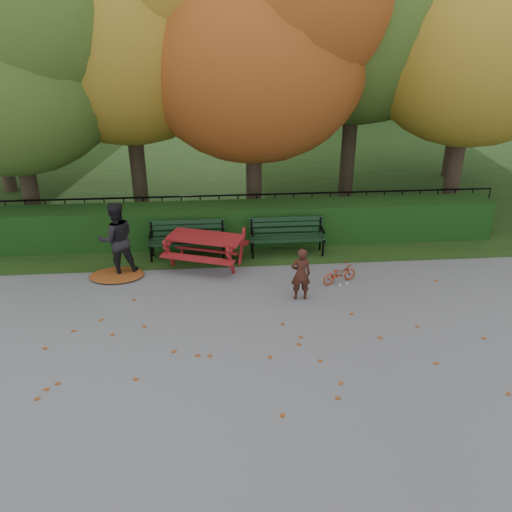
{
  "coord_description": "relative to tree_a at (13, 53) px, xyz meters",
  "views": [
    {
      "loc": [
        -0.57,
        -7.38,
        5.14
      ],
      "look_at": [
        0.16,
        1.44,
        1.0
      ],
      "focal_mm": 35.0,
      "sensor_mm": 36.0,
      "label": 1
    }
  ],
  "objects": [
    {
      "name": "leaf_scatter",
      "position": [
        5.19,
        -5.28,
        -4.51
      ],
      "size": [
        9.0,
        5.7,
        0.01
      ],
      "primitive_type": null,
      "color": "maroon",
      "rests_on": "ground"
    },
    {
      "name": "bench_left",
      "position": [
        3.89,
        -1.88,
        -4.0
      ],
      "size": [
        1.8,
        0.57,
        0.88
      ],
      "color": "black",
      "rests_on": "ground"
    },
    {
      "name": "bench_right",
      "position": [
        6.29,
        -1.88,
        -4.0
      ],
      "size": [
        1.8,
        0.57,
        0.88
      ],
      "color": "black",
      "rests_on": "ground"
    },
    {
      "name": "adult",
      "position": [
        2.4,
        -2.68,
        -3.68
      ],
      "size": [
        0.98,
        0.87,
        1.68
      ],
      "primitive_type": "imported",
      "rotation": [
        0.0,
        0.0,
        3.48
      ],
      "color": "black",
      "rests_on": "ground"
    },
    {
      "name": "ground",
      "position": [
        5.19,
        -5.58,
        -4.52
      ],
      "size": [
        90.0,
        90.0,
        0.0
      ],
      "primitive_type": "plane",
      "color": "slate",
      "rests_on": "ground"
    },
    {
      "name": "tree_c",
      "position": [
        6.02,
        0.38,
        0.3
      ],
      "size": [
        6.3,
        6.0,
        8.0
      ],
      "color": "#33231C",
      "rests_on": "ground"
    },
    {
      "name": "iron_fence",
      "position": [
        5.19,
        -0.28,
        -3.98
      ],
      "size": [
        14.0,
        0.04,
        1.02
      ],
      "color": "black",
      "rests_on": "ground"
    },
    {
      "name": "tree_g",
      "position": [
        13.52,
        4.18,
        0.85
      ],
      "size": [
        6.3,
        6.0,
        8.55
      ],
      "color": "#33231C",
      "rests_on": "ground"
    },
    {
      "name": "picnic_table",
      "position": [
        4.34,
        -2.4,
        -3.95
      ],
      "size": [
        2.07,
        1.87,
        0.83
      ],
      "rotation": [
        0.0,
        0.0,
        -0.35
      ],
      "color": "maroon",
      "rests_on": "ground"
    },
    {
      "name": "grass_strip",
      "position": [
        5.19,
        8.42,
        -4.52
      ],
      "size": [
        90.0,
        90.0,
        0.0
      ],
      "primitive_type": "plane",
      "color": "#193110",
      "rests_on": "ground"
    },
    {
      "name": "building_right",
      "position": [
        13.19,
        22.42,
        1.48
      ],
      "size": [
        9.0,
        6.0,
        12.0
      ],
      "primitive_type": "cube",
      "color": "#BDAC92",
      "rests_on": "ground"
    },
    {
      "name": "hedge",
      "position": [
        5.19,
        -1.08,
        -4.02
      ],
      "size": [
        13.0,
        0.9,
        1.0
      ],
      "primitive_type": "cube",
      "color": "black",
      "rests_on": "ground"
    },
    {
      "name": "child",
      "position": [
        6.26,
        -4.13,
        -3.96
      ],
      "size": [
        0.41,
        0.27,
        1.12
      ],
      "primitive_type": "imported",
      "rotation": [
        0.0,
        0.0,
        3.13
      ],
      "color": "#3A1A12",
      "rests_on": "ground"
    },
    {
      "name": "tree_a",
      "position": [
        0.0,
        0.0,
        0.0
      ],
      "size": [
        5.88,
        5.6,
        7.48
      ],
      "color": "#33231C",
      "rests_on": "ground"
    },
    {
      "name": "tree_b",
      "position": [
        2.74,
        1.17,
        0.88
      ],
      "size": [
        6.72,
        6.4,
        8.79
      ],
      "color": "#33231C",
      "rests_on": "ground"
    },
    {
      "name": "tree_e",
      "position": [
        11.71,
        0.19,
        0.56
      ],
      "size": [
        6.09,
        5.8,
        8.16
      ],
      "color": "#33231C",
      "rests_on": "ground"
    },
    {
      "name": "leaf_pile",
      "position": [
        2.34,
        -2.83,
        -4.48
      ],
      "size": [
        1.25,
        0.89,
        0.08
      ],
      "primitive_type": "ellipsoid",
      "rotation": [
        0.0,
        0.0,
        0.04
      ],
      "color": "maroon",
      "rests_on": "ground"
    },
    {
      "name": "bicycle",
      "position": [
        7.22,
        -3.51,
        -4.3
      ],
      "size": [
        0.87,
        0.57,
        0.43
      ],
      "primitive_type": "imported",
      "rotation": [
        0.0,
        0.0,
        1.94
      ],
      "color": "#A52B0F",
      "rests_on": "ground"
    }
  ]
}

